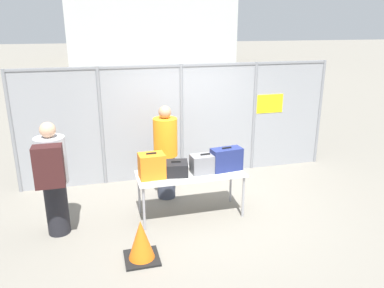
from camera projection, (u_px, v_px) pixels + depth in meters
ground_plane at (204, 211)px, 6.46m from camera, size 120.00×120.00×0.00m
fence_section at (182, 120)px, 7.61m from camera, size 6.44×0.07×2.33m
inspection_table at (191, 177)px, 6.13m from camera, size 1.76×0.71×0.75m
suitcase_orange at (152, 166)px, 5.89m from camera, size 0.41×0.32×0.42m
suitcase_black at (176, 168)px, 6.03m from camera, size 0.44×0.42×0.23m
suitcase_grey at (205, 164)px, 6.11m from camera, size 0.48×0.29×0.33m
suitcase_navy at (226, 159)px, 6.20m from camera, size 0.54×0.30×0.40m
traveler_hooded at (53, 176)px, 5.44m from camera, size 0.44×0.68×1.76m
security_worker_near at (166, 151)px, 6.71m from camera, size 0.43×0.43×1.73m
utility_trailer at (211, 127)px, 10.15m from camera, size 3.47×2.26×0.71m
distant_hangar at (144, 13)px, 30.72m from camera, size 11.95×11.72×7.83m
traffic_cone at (141, 242)px, 5.05m from camera, size 0.47×0.47×0.59m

